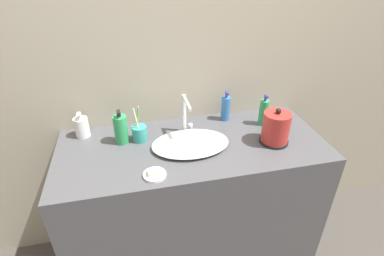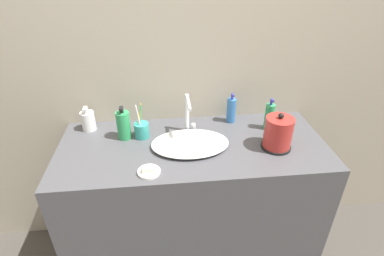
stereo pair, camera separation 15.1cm
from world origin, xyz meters
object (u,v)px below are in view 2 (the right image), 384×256
(faucet, at_px, (188,112))
(hand_cream_bottle, at_px, (88,121))
(mouthwash_bottle, at_px, (231,110))
(shampoo_bottle, at_px, (269,116))
(toothbrush_cup, at_px, (142,130))
(electric_kettle, at_px, (278,134))
(lotion_bottle, at_px, (124,125))

(faucet, height_order, hand_cream_bottle, faucet)
(mouthwash_bottle, height_order, hand_cream_bottle, mouthwash_bottle)
(shampoo_bottle, distance_m, mouthwash_bottle, 0.22)
(faucet, height_order, mouthwash_bottle, faucet)
(toothbrush_cup, distance_m, mouthwash_bottle, 0.53)
(faucet, relative_size, shampoo_bottle, 1.19)
(electric_kettle, bearing_deg, faucet, 156.17)
(shampoo_bottle, bearing_deg, toothbrush_cup, -178.75)
(shampoo_bottle, relative_size, mouthwash_bottle, 1.03)
(lotion_bottle, bearing_deg, electric_kettle, -12.70)
(toothbrush_cup, bearing_deg, shampoo_bottle, 1.25)
(faucet, relative_size, mouthwash_bottle, 1.23)
(shampoo_bottle, bearing_deg, mouthwash_bottle, 152.34)
(toothbrush_cup, distance_m, shampoo_bottle, 0.71)
(toothbrush_cup, bearing_deg, electric_kettle, -14.22)
(lotion_bottle, bearing_deg, toothbrush_cup, -0.81)
(hand_cream_bottle, bearing_deg, electric_kettle, -16.07)
(shampoo_bottle, xyz_separation_m, mouthwash_bottle, (-0.19, 0.10, -0.00))
(shampoo_bottle, bearing_deg, electric_kettle, -95.77)
(faucet, height_order, shampoo_bottle, faucet)
(lotion_bottle, height_order, mouthwash_bottle, lotion_bottle)
(electric_kettle, height_order, toothbrush_cup, electric_kettle)
(faucet, bearing_deg, electric_kettle, -23.83)
(lotion_bottle, relative_size, mouthwash_bottle, 1.05)
(electric_kettle, distance_m, shampoo_bottle, 0.19)
(lotion_bottle, height_order, shampoo_bottle, lotion_bottle)
(hand_cream_bottle, bearing_deg, toothbrush_cup, -20.21)
(toothbrush_cup, relative_size, hand_cream_bottle, 1.35)
(electric_kettle, distance_m, hand_cream_bottle, 1.02)
(hand_cream_bottle, bearing_deg, mouthwash_bottle, 0.49)
(lotion_bottle, xyz_separation_m, hand_cream_bottle, (-0.21, 0.11, -0.02))
(faucet, distance_m, lotion_bottle, 0.35)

